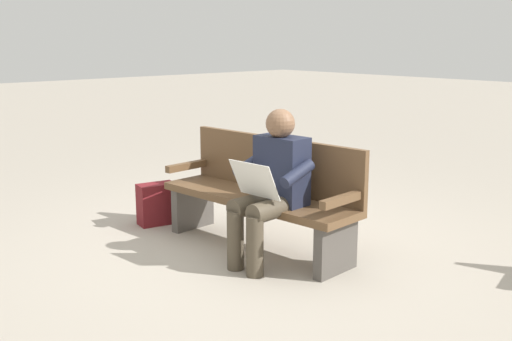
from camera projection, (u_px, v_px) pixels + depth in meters
ground_plane at (257, 248)px, 5.11m from camera, size 40.00×40.00×0.00m
bench_near at (263, 192)px, 5.06m from camera, size 1.83×0.61×0.90m
person_seated at (272, 183)px, 4.65m from camera, size 0.59×0.59×1.18m
backpack at (157, 204)px, 5.74m from camera, size 0.28×0.37×0.38m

